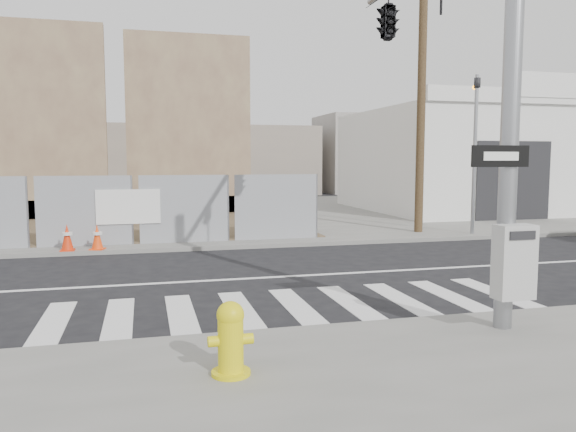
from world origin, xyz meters
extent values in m
plane|color=black|center=(0.00, 0.00, 0.00)|extent=(100.00, 100.00, 0.00)
cube|color=slate|center=(0.00, 14.00, 0.06)|extent=(50.00, 20.00, 0.12)
cylinder|color=gray|center=(2.50, -4.80, 3.62)|extent=(0.26, 0.26, 7.00)
cube|color=#B2B2AF|center=(2.45, -5.08, 1.15)|extent=(0.55, 0.30, 1.05)
cube|color=black|center=(2.25, -4.96, 2.62)|extent=(0.90, 0.03, 0.30)
cube|color=silver|center=(2.25, -4.98, 2.62)|extent=(0.55, 0.01, 0.12)
imported|color=black|center=(2.50, -0.60, 5.57)|extent=(0.53, 2.48, 1.00)
cylinder|color=gray|center=(8.00, 4.60, 2.72)|extent=(0.12, 0.12, 5.20)
imported|color=black|center=(8.00, 4.60, 5.22)|extent=(0.16, 0.20, 1.00)
cube|color=brown|center=(-7.00, 13.00, 4.12)|extent=(6.00, 0.50, 8.00)
cube|color=brown|center=(-7.00, 13.40, 0.52)|extent=(6.00, 1.30, 0.80)
cube|color=brown|center=(-0.50, 14.00, 4.12)|extent=(5.50, 0.50, 8.00)
cube|color=brown|center=(-0.50, 14.40, 0.52)|extent=(5.50, 1.30, 0.80)
cube|color=silver|center=(14.00, 13.00, 2.52)|extent=(12.00, 10.00, 4.80)
cube|color=silver|center=(14.00, 8.00, 5.12)|extent=(12.00, 0.30, 0.60)
cube|color=silver|center=(14.00, 7.95, 5.57)|extent=(4.00, 0.30, 1.00)
cube|color=black|center=(12.00, 7.98, 1.72)|extent=(3.40, 0.06, 3.20)
cylinder|color=#4F3E25|center=(6.50, 5.50, 5.12)|extent=(0.28, 0.28, 10.00)
cylinder|color=yellow|center=(-1.64, -5.62, 0.14)|extent=(0.46, 0.46, 0.05)
cylinder|color=yellow|center=(-1.64, -5.62, 0.46)|extent=(0.30, 0.30, 0.68)
sphere|color=yellow|center=(-1.64, -5.62, 0.82)|extent=(0.32, 0.32, 0.32)
cylinder|color=yellow|center=(-1.82, -5.62, 0.53)|extent=(0.16, 0.13, 0.12)
cylinder|color=yellow|center=(-1.46, -5.62, 0.53)|extent=(0.16, 0.13, 0.12)
cube|color=red|center=(-4.59, 4.22, 0.14)|extent=(0.37, 0.37, 0.03)
cone|color=red|center=(-4.59, 4.22, 0.48)|extent=(0.33, 0.33, 0.72)
cylinder|color=silver|center=(-4.59, 4.22, 0.58)|extent=(0.28, 0.28, 0.08)
cube|color=#FF430D|center=(-3.82, 4.22, 0.13)|extent=(0.45, 0.45, 0.03)
cone|color=#FF430D|center=(-3.82, 4.22, 0.47)|extent=(0.40, 0.40, 0.69)
cylinder|color=silver|center=(-3.82, 4.22, 0.57)|extent=(0.27, 0.27, 0.08)
camera|label=1|loc=(-2.56, -11.80, 2.57)|focal=35.00mm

